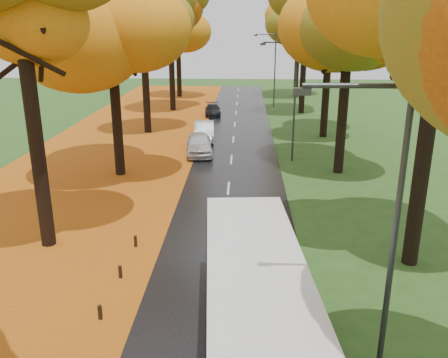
# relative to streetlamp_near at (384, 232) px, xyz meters

# --- Properties ---
(road) EXTENTS (6.50, 90.00, 0.04)m
(road) POSITION_rel_streetlamp_near_xyz_m (-3.95, 17.00, -4.69)
(road) COLOR black
(road) RESTS_ON ground
(centre_line) EXTENTS (0.12, 90.00, 0.01)m
(centre_line) POSITION_rel_streetlamp_near_xyz_m (-3.95, 17.00, -4.67)
(centre_line) COLOR silver
(centre_line) RESTS_ON road
(leaf_verge) EXTENTS (12.00, 90.00, 0.02)m
(leaf_verge) POSITION_rel_streetlamp_near_xyz_m (-12.95, 17.00, -4.70)
(leaf_verge) COLOR maroon
(leaf_verge) RESTS_ON ground
(leaf_drift) EXTENTS (0.90, 90.00, 0.01)m
(leaf_drift) POSITION_rel_streetlamp_near_xyz_m (-7.00, 17.00, -4.67)
(leaf_drift) COLOR orange
(leaf_drift) RESTS_ON road
(trees_left) EXTENTS (9.20, 74.00, 13.88)m
(trees_left) POSITION_rel_streetlamp_near_xyz_m (-11.13, 19.06, 4.82)
(trees_left) COLOR black
(trees_left) RESTS_ON ground
(trees_right) EXTENTS (9.30, 74.20, 13.96)m
(trees_right) POSITION_rel_streetlamp_near_xyz_m (3.24, 18.91, 4.98)
(trees_right) COLOR black
(trees_right) RESTS_ON ground
(streetlamp_near) EXTENTS (2.45, 0.18, 8.00)m
(streetlamp_near) POSITION_rel_streetlamp_near_xyz_m (0.00, 0.00, 0.00)
(streetlamp_near) COLOR #333538
(streetlamp_near) RESTS_ON ground
(streetlamp_mid) EXTENTS (2.45, 0.18, 8.00)m
(streetlamp_mid) POSITION_rel_streetlamp_near_xyz_m (0.00, 22.00, 0.00)
(streetlamp_mid) COLOR #333538
(streetlamp_mid) RESTS_ON ground
(streetlamp_far) EXTENTS (2.45, 0.18, 8.00)m
(streetlamp_far) POSITION_rel_streetlamp_near_xyz_m (0.00, 44.00, 0.00)
(streetlamp_far) COLOR #333538
(streetlamp_far) RESTS_ON ground
(bus) EXTENTS (3.53, 11.88, 3.08)m
(bus) POSITION_rel_streetlamp_near_xyz_m (-2.66, 0.55, -3.06)
(bus) COLOR #45100A
(bus) RESTS_ON road
(car_white) EXTENTS (2.32, 4.70, 1.54)m
(car_white) POSITION_rel_streetlamp_near_xyz_m (-6.30, 23.31, -3.90)
(car_white) COLOR silver
(car_white) RESTS_ON road
(car_silver) EXTENTS (1.86, 4.53, 1.46)m
(car_silver) POSITION_rel_streetlamp_near_xyz_m (-6.30, 27.70, -3.94)
(car_silver) COLOR #A2A6AA
(car_silver) RESTS_ON road
(car_dark) EXTENTS (1.89, 3.98, 1.12)m
(car_dark) POSITION_rel_streetlamp_near_xyz_m (-6.30, 38.46, -4.11)
(car_dark) COLOR black
(car_dark) RESTS_ON road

